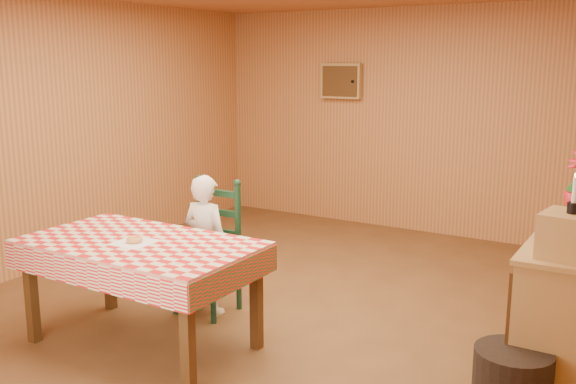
# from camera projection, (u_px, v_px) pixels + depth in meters

# --- Properties ---
(ground) EXTENTS (6.00, 6.00, 0.00)m
(ground) POSITION_uv_depth(u_px,v_px,m) (275.00, 310.00, 5.22)
(ground) COLOR brown
(ground) RESTS_ON ground
(cabin_walls) EXTENTS (5.10, 6.05, 2.65)m
(cabin_walls) POSITION_uv_depth(u_px,v_px,m) (309.00, 81.00, 5.30)
(cabin_walls) COLOR #B87842
(cabin_walls) RESTS_ON ground
(dining_table) EXTENTS (1.66, 0.96, 0.77)m
(dining_table) POSITION_uv_depth(u_px,v_px,m) (140.00, 252.00, 4.46)
(dining_table) COLOR #4E3114
(dining_table) RESTS_ON ground
(ladder_chair) EXTENTS (0.44, 0.40, 1.08)m
(ladder_chair) POSITION_uv_depth(u_px,v_px,m) (211.00, 250.00, 5.15)
(ladder_chair) COLOR black
(ladder_chair) RESTS_ON ground
(seated_child) EXTENTS (0.41, 0.27, 1.12)m
(seated_child) POSITION_uv_depth(u_px,v_px,m) (206.00, 244.00, 5.09)
(seated_child) COLOR white
(seated_child) RESTS_ON ground
(napkin) EXTENTS (0.27, 0.27, 0.00)m
(napkin) POSITION_uv_depth(u_px,v_px,m) (135.00, 242.00, 4.40)
(napkin) COLOR white
(napkin) RESTS_ON dining_table
(donut) EXTENTS (0.15, 0.15, 0.04)m
(donut) POSITION_uv_depth(u_px,v_px,m) (134.00, 239.00, 4.39)
(donut) COLOR #DA974E
(donut) RESTS_ON napkin
(shelf_unit) EXTENTS (0.54, 1.24, 0.93)m
(shelf_unit) POSITION_uv_depth(u_px,v_px,m) (571.00, 312.00, 3.97)
(shelf_unit) COLOR tan
(shelf_unit) RESTS_ON ground
(crate) EXTENTS (0.34, 0.34, 0.25)m
(crate) POSITION_uv_depth(u_px,v_px,m) (571.00, 236.00, 3.51)
(crate) COLOR tan
(crate) RESTS_ON shelf_unit
(candle_set) EXTENTS (0.07, 0.07, 0.22)m
(candle_set) POSITION_uv_depth(u_px,v_px,m) (574.00, 202.00, 3.47)
(candle_set) COLOR black
(candle_set) RESTS_ON crate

